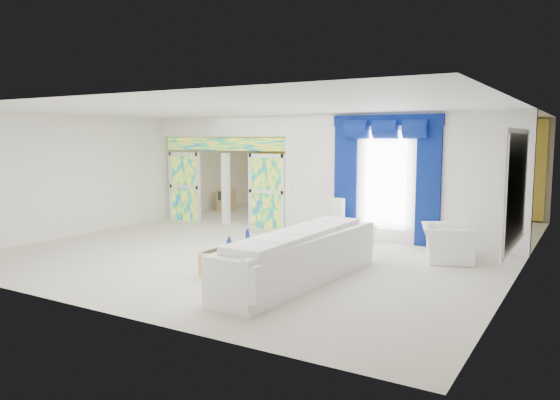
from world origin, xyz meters
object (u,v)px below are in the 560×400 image
Objects in this scene: white_sofa at (300,260)px; console_table at (349,233)px; coffee_table at (245,257)px; armchair at (447,243)px; grand_piano at (301,201)px.

console_table is at bearing 104.53° from white_sofa.
armchair is (3.10, 2.53, 0.15)m from coffee_table.
console_table is at bearing -51.41° from grand_piano.
grand_piano reaches higher than coffee_table.
console_table is 0.66× the size of grand_piano.
console_table reaches higher than coffee_table.
grand_piano is at bearing 36.31° from armchair.
white_sofa is at bearing -67.23° from grand_piano.
armchair is at bearing -18.90° from console_table.
grand_piano reaches higher than armchair.
coffee_table is at bearing -76.19° from grand_piano.
console_table is 2.61m from armchair.
white_sofa is 2.13× the size of coffee_table.
armchair is at bearing -41.06° from grand_piano.
grand_piano is (-2.87, 2.94, 0.27)m from console_table.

